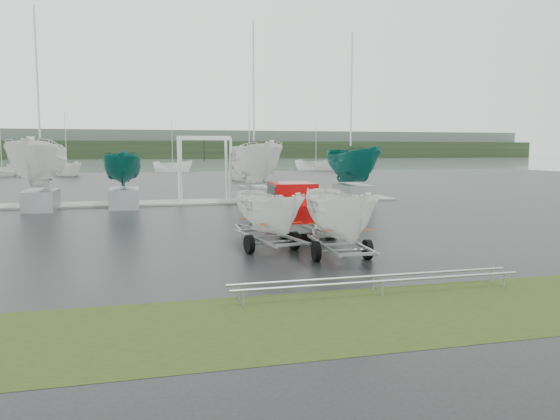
% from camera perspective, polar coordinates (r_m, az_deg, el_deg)
% --- Properties ---
extents(ground_plane, '(120.00, 120.00, 0.00)m').
position_cam_1_polar(ground_plane, '(21.15, -10.90, -2.76)').
color(ground_plane, black).
rests_on(ground_plane, ground).
extents(lake, '(300.00, 300.00, 0.00)m').
position_cam_1_polar(lake, '(120.90, -13.95, 4.63)').
color(lake, gray).
rests_on(lake, ground).
extents(grass_verge, '(40.00, 40.00, 0.00)m').
position_cam_1_polar(grass_verge, '(10.47, -6.93, -12.14)').
color(grass_verge, black).
rests_on(grass_verge, ground).
extents(dock, '(30.00, 3.00, 0.12)m').
position_cam_1_polar(dock, '(34.03, -12.30, 0.73)').
color(dock, gray).
rests_on(dock, ground).
extents(treeline, '(300.00, 8.00, 6.00)m').
position_cam_1_polar(treeline, '(190.85, -14.22, 6.10)').
color(treeline, black).
rests_on(treeline, ground).
extents(far_hill, '(300.00, 6.00, 10.00)m').
position_cam_1_polar(far_hill, '(198.86, -14.25, 6.68)').
color(far_hill, '#4C5651').
rests_on(far_hill, ground).
extents(pickup_truck, '(2.40, 5.83, 1.90)m').
position_cam_1_polar(pickup_truck, '(22.66, 1.63, 0.48)').
color(pickup_truck, '#8D0708').
rests_on(pickup_truck, ground).
extents(trailer_hitched, '(1.82, 3.67, 4.89)m').
position_cam_1_polar(trailer_hitched, '(16.41, 6.40, 4.03)').
color(trailer_hitched, '#92959A').
rests_on(trailer_hitched, ground).
extents(trailer_parked, '(1.87, 3.75, 4.50)m').
position_cam_1_polar(trailer_parked, '(17.72, -1.10, 3.57)').
color(trailer_parked, '#92959A').
rests_on(trailer_parked, ground).
extents(boat_hoist, '(3.30, 2.18, 4.12)m').
position_cam_1_polar(boat_hoist, '(34.08, -7.93, 5.23)').
color(boat_hoist, silver).
rests_on(boat_hoist, ground).
extents(keelboat_0, '(2.76, 3.20, 10.94)m').
position_cam_1_polar(keelboat_0, '(32.29, -23.96, 7.74)').
color(keelboat_0, '#92959A').
rests_on(keelboat_0, ground).
extents(keelboat_1, '(2.07, 3.20, 6.61)m').
position_cam_1_polar(keelboat_1, '(32.06, -16.09, 5.98)').
color(keelboat_1, '#92959A').
rests_on(keelboat_1, ground).
extents(keelboat_2, '(2.64, 3.20, 10.82)m').
position_cam_1_polar(keelboat_2, '(32.57, -2.58, 7.94)').
color(keelboat_2, '#92959A').
rests_on(keelboat_2, ground).
extents(keelboat_3, '(2.36, 3.20, 10.53)m').
position_cam_1_polar(keelboat_3, '(34.72, 7.70, 7.03)').
color(keelboat_3, '#92959A').
rests_on(keelboat_3, ground).
extents(mast_rack_2, '(7.00, 0.56, 0.06)m').
position_cam_1_polar(mast_rack_2, '(12.86, 10.20, -7.07)').
color(mast_rack_2, '#92959A').
rests_on(mast_rack_2, ground).
extents(moored_boat_1, '(3.63, 3.67, 11.68)m').
position_cam_1_polar(moored_boat_1, '(73.86, -21.34, 3.38)').
color(moored_boat_1, silver).
rests_on(moored_boat_1, ground).
extents(moored_boat_2, '(2.86, 2.86, 10.66)m').
position_cam_1_polar(moored_boat_2, '(56.91, -3.20, 3.05)').
color(moored_boat_2, silver).
rests_on(moored_boat_2, ground).
extents(moored_boat_3, '(4.09, 4.10, 11.80)m').
position_cam_1_polar(moored_boat_3, '(86.34, 3.76, 4.18)').
color(moored_boat_3, silver).
rests_on(moored_boat_3, ground).
extents(moored_boat_4, '(3.42, 3.44, 11.22)m').
position_cam_1_polar(moored_boat_4, '(74.05, -27.02, 3.13)').
color(moored_boat_4, silver).
rests_on(moored_boat_4, ground).
extents(moored_boat_5, '(3.41, 3.38, 11.30)m').
position_cam_1_polar(moored_boat_5, '(86.24, -11.15, 4.07)').
color(moored_boat_5, silver).
rests_on(moored_boat_5, ground).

